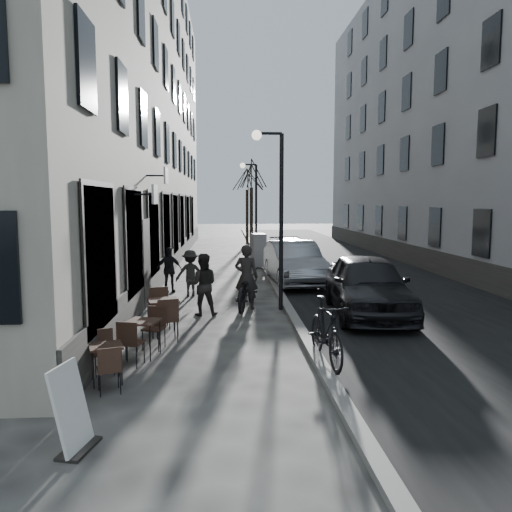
{
  "coord_description": "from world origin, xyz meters",
  "views": [
    {
      "loc": [
        -1.55,
        -8.11,
        3.13
      ],
      "look_at": [
        -0.84,
        3.89,
        1.8
      ],
      "focal_mm": 35.0,
      "sensor_mm": 36.0,
      "label": 1
    }
  ],
  "objects": [
    {
      "name": "bicycle",
      "position": [
        -0.99,
        6.15,
        0.58
      ],
      "size": [
        1.25,
        2.32,
        1.16
      ],
      "primitive_type": "imported",
      "rotation": [
        0.0,
        0.0,
        2.91
      ],
      "color": "black",
      "rests_on": "ground"
    },
    {
      "name": "building_right",
      "position": [
        9.5,
        16.5,
        8.0
      ],
      "size": [
        4.0,
        35.0,
        16.0
      ],
      "primitive_type": "cube",
      "color": "gray",
      "rests_on": "ground"
    },
    {
      "name": "bistro_set_b",
      "position": [
        -3.24,
        1.79,
        0.46
      ],
      "size": [
        0.77,
        1.55,
        0.89
      ],
      "rotation": [
        0.0,
        0.0,
        -0.25
      ],
      "color": "#331E16",
      "rests_on": "ground"
    },
    {
      "name": "cyclist_rider",
      "position": [
        -0.99,
        6.15,
        0.94
      ],
      "size": [
        0.77,
        0.6,
        1.89
      ],
      "primitive_type": "imported",
      "rotation": [
        0.0,
        0.0,
        2.91
      ],
      "color": "#272321",
      "rests_on": "ground"
    },
    {
      "name": "pedestrian_far",
      "position": [
        -3.54,
        8.99,
        0.78
      ],
      "size": [
        0.99,
        0.66,
        1.55
      ],
      "primitive_type": "imported",
      "rotation": [
        0.0,
        0.0,
        0.34
      ],
      "color": "black",
      "rests_on": "ground"
    },
    {
      "name": "tree_near",
      "position": [
        -0.1,
        21.0,
        4.66
      ],
      "size": [
        2.4,
        2.4,
        5.7
      ],
      "color": "black",
      "rests_on": "ground"
    },
    {
      "name": "moped",
      "position": [
        0.35,
        1.19,
        0.63
      ],
      "size": [
        0.77,
        2.13,
        1.25
      ],
      "primitive_type": "imported",
      "rotation": [
        0.0,
        0.0,
        0.09
      ],
      "color": "black",
      "rests_on": "ground"
    },
    {
      "name": "road",
      "position": [
        3.85,
        16.0,
        0.0
      ],
      "size": [
        7.3,
        60.0,
        0.0
      ],
      "primitive_type": "cube",
      "color": "black",
      "rests_on": "ground"
    },
    {
      "name": "pedestrian_near",
      "position": [
        -2.22,
        5.42,
        0.86
      ],
      "size": [
        0.84,
        0.65,
        1.71
      ],
      "primitive_type": "imported",
      "rotation": [
        0.0,
        0.0,
        3.13
      ],
      "color": "black",
      "rests_on": "ground"
    },
    {
      "name": "utility_cabinet",
      "position": [
        -0.08,
        14.99,
        0.81
      ],
      "size": [
        0.7,
        1.13,
        1.62
      ],
      "primitive_type": "cube",
      "rotation": [
        0.0,
        0.0,
        0.1
      ],
      "color": "slate",
      "rests_on": "ground"
    },
    {
      "name": "streetlamp_near",
      "position": [
        -0.17,
        6.0,
        3.16
      ],
      "size": [
        0.9,
        0.28,
        5.09
      ],
      "color": "black",
      "rests_on": "ground"
    },
    {
      "name": "sign_board",
      "position": [
        -3.5,
        -2.0,
        0.45
      ],
      "size": [
        0.51,
        0.7,
        1.11
      ],
      "rotation": [
        0.0,
        0.0,
        -0.22
      ],
      "color": "black",
      "rests_on": "ground"
    },
    {
      "name": "building_left",
      "position": [
        -6.0,
        16.5,
        8.0
      ],
      "size": [
        4.0,
        35.0,
        16.0
      ],
      "primitive_type": "cube",
      "color": "gray",
      "rests_on": "ground"
    },
    {
      "name": "car_far",
      "position": [
        1.58,
        15.73,
        0.65
      ],
      "size": [
        2.06,
        4.59,
        1.31
      ],
      "primitive_type": "imported",
      "rotation": [
        0.0,
        0.0,
        0.05
      ],
      "color": "#34363D",
      "rests_on": "ground"
    },
    {
      "name": "ground",
      "position": [
        0.0,
        0.0,
        0.0
      ],
      "size": [
        120.0,
        120.0,
        0.0
      ],
      "primitive_type": "plane",
      "color": "#3B3936",
      "rests_on": "ground"
    },
    {
      "name": "pedestrian_mid",
      "position": [
        -2.75,
        8.24,
        0.76
      ],
      "size": [
        1.03,
        0.64,
        1.53
      ],
      "primitive_type": "imported",
      "rotation": [
        0.0,
        0.0,
        3.22
      ],
      "color": "black",
      "rests_on": "ground"
    },
    {
      "name": "car_near",
      "position": [
        2.3,
        5.18,
        0.83
      ],
      "size": [
        2.37,
        5.04,
        1.67
      ],
      "primitive_type": "imported",
      "rotation": [
        0.0,
        0.0,
        -0.08
      ],
      "color": "black",
      "rests_on": "ground"
    },
    {
      "name": "bistro_set_a",
      "position": [
        -3.64,
        0.37,
        0.41
      ],
      "size": [
        0.77,
        1.39,
        0.79
      ],
      "rotation": [
        0.0,
        0.0,
        0.32
      ],
      "color": "#331E16",
      "rests_on": "ground"
    },
    {
      "name": "tree_far",
      "position": [
        -0.1,
        27.0,
        4.66
      ],
      "size": [
        2.4,
        2.4,
        5.7
      ],
      "color": "black",
      "rests_on": "ground"
    },
    {
      "name": "bistro_set_c",
      "position": [
        -3.04,
        3.47,
        0.51
      ],
      "size": [
        0.87,
        1.73,
        0.99
      ],
      "rotation": [
        0.0,
        0.0,
        0.26
      ],
      "color": "#331E16",
      "rests_on": "ground"
    },
    {
      "name": "car_mid",
      "position": [
        1.0,
        10.55,
        0.8
      ],
      "size": [
        2.05,
        4.96,
        1.6
      ],
      "primitive_type": "imported",
      "rotation": [
        0.0,
        0.0,
        0.07
      ],
      "color": "gray",
      "rests_on": "ground"
    },
    {
      "name": "kerb",
      "position": [
        0.2,
        16.0,
        0.06
      ],
      "size": [
        0.25,
        60.0,
        0.12
      ],
      "primitive_type": "cube",
      "color": "slate",
      "rests_on": "ground"
    },
    {
      "name": "streetlamp_far",
      "position": [
        -0.17,
        18.0,
        3.16
      ],
      "size": [
        0.9,
        0.28,
        5.09
      ],
      "color": "black",
      "rests_on": "ground"
    }
  ]
}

